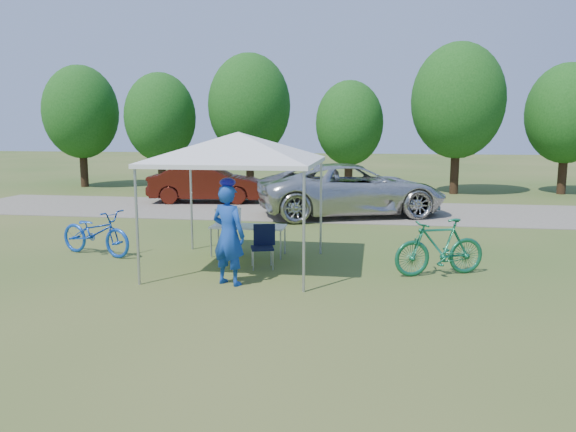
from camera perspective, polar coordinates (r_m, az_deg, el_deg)
name	(u,v)px	position (r m, az deg, el deg)	size (l,w,h in m)	color
ground	(240,267)	(11.49, -4.92, -5.22)	(100.00, 100.00, 0.00)	#2D5119
gravel_strip	(295,210)	(19.21, 0.76, 0.62)	(24.00, 5.00, 0.02)	gray
canopy	(238,136)	(11.14, -5.10, 8.12)	(4.53, 4.53, 3.00)	#A5A5AA
treeline	(308,110)	(25.05, 2.09, 10.66)	(24.89, 4.28, 6.30)	#382314
folding_table	(248,228)	(12.41, -4.05, -1.18)	(1.63, 0.68, 0.67)	white
folding_chair	(263,242)	(11.40, -2.53, -2.68)	(0.55, 0.57, 0.87)	black
cooler	(228,217)	(12.48, -6.09, -0.07)	(0.52, 0.35, 0.37)	white
ice_cream_cup	(266,225)	(12.26, -2.23, -0.95)	(0.07, 0.07, 0.05)	gold
cyclist	(229,235)	(10.11, -6.06, -1.92)	(0.66, 0.44, 1.82)	#133C9D
bike_blue	(96,232)	(13.16, -18.96, -1.59)	(0.68, 1.94, 1.02)	blue
bike_green	(440,247)	(11.13, 15.15, -3.08)	(0.52, 1.82, 1.10)	#166643
minivan	(352,189)	(18.05, 6.49, 2.70)	(2.75, 5.96, 1.66)	silver
sedan	(207,183)	(21.31, -8.24, 3.29)	(1.49, 4.26, 1.40)	#47140B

